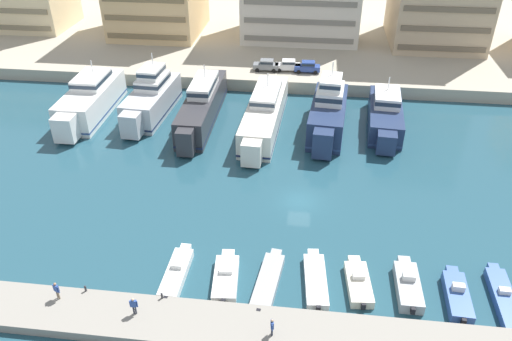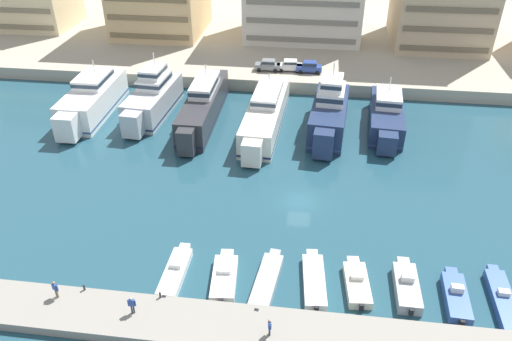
{
  "view_description": "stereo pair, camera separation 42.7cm",
  "coord_description": "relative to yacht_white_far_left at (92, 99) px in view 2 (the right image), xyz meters",
  "views": [
    {
      "loc": [
        0.52,
        -44.44,
        32.62
      ],
      "look_at": [
        -5.07,
        1.75,
        2.5
      ],
      "focal_mm": 35.0,
      "sensor_mm": 36.0,
      "label": 1
    },
    {
      "loc": [
        0.94,
        -44.39,
        32.62
      ],
      "look_at": [
        -5.07,
        1.75,
        2.5
      ],
      "focal_mm": 35.0,
      "sensor_mm": 36.0,
      "label": 2
    }
  ],
  "objects": [
    {
      "name": "yacht_silver_left",
      "position": [
        8.67,
        1.15,
        0.19
      ],
      "size": [
        5.45,
        16.48,
        8.47
      ],
      "color": "silver",
      "rests_on": "ground"
    },
    {
      "name": "yacht_white_far_left",
      "position": [
        0.0,
        0.0,
        0.0
      ],
      "size": [
        5.14,
        18.31,
        7.25
      ],
      "color": "white",
      "rests_on": "ground"
    },
    {
      "name": "motorboat_blue_mid_right",
      "position": [
        44.97,
        -30.43,
        -1.76
      ],
      "size": [
        2.08,
        6.39,
        1.57
      ],
      "color": "#33569E",
      "rests_on": "ground"
    },
    {
      "name": "motorboat_white_center_left",
      "position": [
        32.93,
        -29.91,
        -1.91
      ],
      "size": [
        2.41,
        7.38,
        0.83
      ],
      "color": "white",
      "rests_on": "ground"
    },
    {
      "name": "car_white_left",
      "position": [
        27.38,
        15.39,
        0.66
      ],
      "size": [
        4.19,
        2.11,
        1.8
      ],
      "color": "white",
      "rests_on": "quay_promenade"
    },
    {
      "name": "motorboat_cream_center",
      "position": [
        36.69,
        -29.83,
        -1.85
      ],
      "size": [
        2.43,
        6.16,
        1.27
      ],
      "color": "beige",
      "rests_on": "ground"
    },
    {
      "name": "pedestrian_near_edge",
      "position": [
        18.44,
        -35.94,
        -0.4
      ],
      "size": [
        0.67,
        0.28,
        1.73
      ],
      "color": "#282D3D",
      "rests_on": "pier_dock"
    },
    {
      "name": "bollard_west_mid",
      "position": [
        20.16,
        -34.07,
        -1.1
      ],
      "size": [
        0.2,
        0.2,
        0.61
      ],
      "color": "#2D2D33",
      "rests_on": "pier_dock"
    },
    {
      "name": "quay_promenade",
      "position": [
        30.99,
        45.61,
        -1.3
      ],
      "size": [
        180.0,
        70.0,
        1.97
      ],
      "primitive_type": "cube",
      "color": "#ADA38E",
      "rests_on": "ground"
    },
    {
      "name": "motorboat_white_left",
      "position": [
        24.98,
        -30.61,
        -1.84
      ],
      "size": [
        2.61,
        6.53,
        1.21
      ],
      "color": "white",
      "rests_on": "ground"
    },
    {
      "name": "yacht_navy_center",
      "position": [
        33.89,
        -0.83,
        0.39
      ],
      "size": [
        5.6,
        16.72,
        9.02
      ],
      "color": "navy",
      "rests_on": "ground"
    },
    {
      "name": "pedestrian_mid_deck",
      "position": [
        29.67,
        -36.68,
        -0.41
      ],
      "size": [
        0.31,
        0.65,
        1.71
      ],
      "color": "#282D3D",
      "rests_on": "pier_dock"
    },
    {
      "name": "pedestrian_far_side",
      "position": [
        11.54,
        -35.12,
        -0.38
      ],
      "size": [
        0.63,
        0.42,
        1.76
      ],
      "color": "#7A6B56",
      "rests_on": "pier_dock"
    },
    {
      "name": "bollard_west",
      "position": [
        13.47,
        -34.07,
        -1.1
      ],
      "size": [
        0.2,
        0.2,
        0.61
      ],
      "color": "#2D2D33",
      "rests_on": "pier_dock"
    },
    {
      "name": "car_grey_far_left",
      "position": [
        23.84,
        15.05,
        0.66
      ],
      "size": [
        4.13,
        1.98,
        1.8
      ],
      "color": "slate",
      "rests_on": "quay_promenade"
    },
    {
      "name": "ground_plane",
      "position": [
        30.99,
        -17.79,
        -2.28
      ],
      "size": [
        400.0,
        400.0,
        0.0
      ],
      "primitive_type": "plane",
      "color": "#234C5B"
    },
    {
      "name": "motorboat_blue_right",
      "position": [
        48.89,
        -30.3,
        -1.86
      ],
      "size": [
        1.86,
        8.11,
        1.25
      ],
      "color": "#33569E",
      "rests_on": "ground"
    },
    {
      "name": "yacht_charcoal_mid_left",
      "position": [
        16.32,
        0.15,
        -0.03
      ],
      "size": [
        3.91,
        21.42,
        7.22
      ],
      "color": "#333338",
      "rests_on": "ground"
    },
    {
      "name": "motorboat_grey_center_right",
      "position": [
        40.96,
        -29.73,
        -1.74
      ],
      "size": [
        2.01,
        6.47,
        1.61
      ],
      "color": "#9EA3A8",
      "rests_on": "ground"
    },
    {
      "name": "motorboat_grey_mid_left",
      "position": [
        28.77,
        -30.66,
        -1.86
      ],
      "size": [
        2.56,
        7.84,
        0.88
      ],
      "color": "#9EA3A8",
      "rests_on": "ground"
    },
    {
      "name": "yacht_navy_center_right",
      "position": [
        41.77,
        1.16,
        -0.4
      ],
      "size": [
        5.34,
        16.63,
        6.46
      ],
      "color": "navy",
      "rests_on": "ground"
    },
    {
      "name": "pier_dock",
      "position": [
        30.99,
        -36.12,
        -1.86
      ],
      "size": [
        120.0,
        4.59,
        0.86
      ],
      "primitive_type": "cube",
      "color": "gray",
      "rests_on": "ground"
    },
    {
      "name": "motorboat_white_far_left",
      "position": [
        20.45,
        -30.56,
        -1.85
      ],
      "size": [
        1.86,
        7.09,
        1.24
      ],
      "color": "white",
      "rests_on": "ground"
    },
    {
      "name": "yacht_ivory_center_left",
      "position": [
        25.25,
        -0.77,
        -0.26
      ],
      "size": [
        5.18,
        22.35,
        6.67
      ],
      "color": "silver",
      "rests_on": "ground"
    },
    {
      "name": "car_blue_mid_left",
      "position": [
        30.57,
        15.07,
        0.66
      ],
      "size": [
        4.15,
        2.02,
        1.8
      ],
      "color": "#28428E",
      "rests_on": "quay_promenade"
    }
  ]
}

